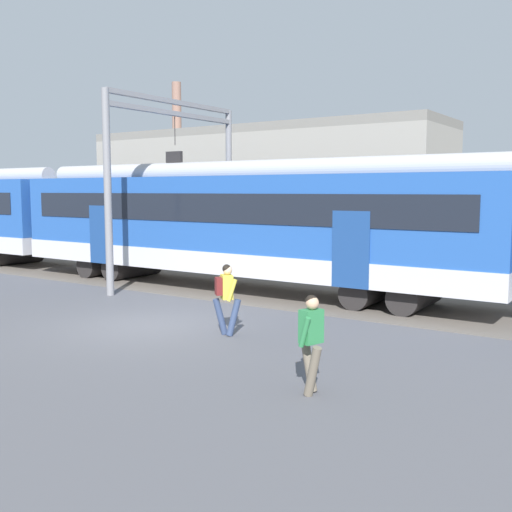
{
  "coord_description": "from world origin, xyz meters",
  "views": [
    {
      "loc": [
        10.36,
        -10.64,
        3.35
      ],
      "look_at": [
        1.46,
        2.54,
        1.6
      ],
      "focal_mm": 42.0,
      "sensor_mm": 36.0,
      "label": 1
    }
  ],
  "objects": [
    {
      "name": "pedestrian_yellow",
      "position": [
        2.17,
        0.25,
        0.99
      ],
      "size": [
        0.67,
        0.51,
        1.67
      ],
      "color": "navy",
      "rests_on": "ground"
    },
    {
      "name": "catenary_gantry",
      "position": [
        -4.12,
        5.65,
        4.31
      ],
      "size": [
        0.24,
        6.64,
        6.53
      ],
      "color": "gray",
      "rests_on": "ground"
    },
    {
      "name": "background_building",
      "position": [
        -6.39,
        14.59,
        3.21
      ],
      "size": [
        18.42,
        5.0,
        9.2
      ],
      "color": "gray",
      "rests_on": "ground"
    },
    {
      "name": "track_bed",
      "position": [
        -12.47,
        5.65,
        0.01
      ],
      "size": [
        80.0,
        4.4,
        0.01
      ],
      "primitive_type": "cube",
      "color": "#605951",
      "rests_on": "ground"
    },
    {
      "name": "commuter_train",
      "position": [
        -9.99,
        5.64,
        2.25
      ],
      "size": [
        38.05,
        3.07,
        4.73
      ],
      "color": "silver",
      "rests_on": "ground"
    },
    {
      "name": "ground_plane",
      "position": [
        0.0,
        0.0,
        0.0
      ],
      "size": [
        160.0,
        160.0,
        0.0
      ],
      "primitive_type": "plane",
      "color": "#515156"
    },
    {
      "name": "pedestrian_green",
      "position": [
        5.74,
        -2.19,
        0.96
      ],
      "size": [
        0.6,
        0.63,
        1.67
      ],
      "color": "#6B6051",
      "rests_on": "ground"
    }
  ]
}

